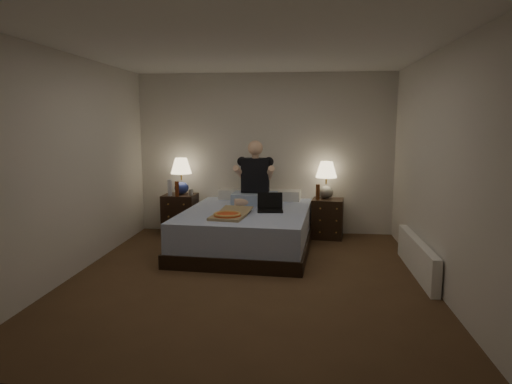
# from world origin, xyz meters

# --- Properties ---
(floor) EXTENTS (4.00, 4.50, 0.00)m
(floor) POSITION_xyz_m (0.00, 0.00, 0.00)
(floor) COLOR brown
(floor) RESTS_ON ground
(ceiling) EXTENTS (4.00, 4.50, 0.00)m
(ceiling) POSITION_xyz_m (0.00, 0.00, 2.50)
(ceiling) COLOR white
(ceiling) RESTS_ON ground
(wall_back) EXTENTS (4.00, 0.00, 2.50)m
(wall_back) POSITION_xyz_m (0.00, 2.25, 1.25)
(wall_back) COLOR beige
(wall_back) RESTS_ON ground
(wall_front) EXTENTS (4.00, 0.00, 2.50)m
(wall_front) POSITION_xyz_m (0.00, -2.25, 1.25)
(wall_front) COLOR beige
(wall_front) RESTS_ON ground
(wall_left) EXTENTS (0.00, 4.50, 2.50)m
(wall_left) POSITION_xyz_m (-2.00, 0.00, 1.25)
(wall_left) COLOR beige
(wall_left) RESTS_ON ground
(wall_right) EXTENTS (0.00, 4.50, 2.50)m
(wall_right) POSITION_xyz_m (2.00, 0.00, 1.25)
(wall_right) COLOR beige
(wall_right) RESTS_ON ground
(bed) EXTENTS (1.81, 2.32, 0.55)m
(bed) POSITION_xyz_m (-0.16, 1.26, 0.28)
(bed) COLOR #5C79B9
(bed) RESTS_ON floor
(nightstand_left) EXTENTS (0.50, 0.45, 0.64)m
(nightstand_left) POSITION_xyz_m (-1.29, 1.91, 0.32)
(nightstand_left) COLOR black
(nightstand_left) RESTS_ON floor
(nightstand_right) EXTENTS (0.51, 0.47, 0.60)m
(nightstand_right) POSITION_xyz_m (0.98, 1.96, 0.30)
(nightstand_right) COLOR black
(nightstand_right) RESTS_ON floor
(lamp_left) EXTENTS (0.37, 0.37, 0.56)m
(lamp_left) POSITION_xyz_m (-1.28, 1.98, 0.92)
(lamp_left) COLOR navy
(lamp_left) RESTS_ON nightstand_left
(lamp_right) EXTENTS (0.35, 0.35, 0.56)m
(lamp_right) POSITION_xyz_m (0.96, 2.04, 0.88)
(lamp_right) COLOR gray
(lamp_right) RESTS_ON nightstand_right
(water_bottle) EXTENTS (0.07, 0.07, 0.25)m
(water_bottle) POSITION_xyz_m (-1.40, 1.77, 0.76)
(water_bottle) COLOR silver
(water_bottle) RESTS_ON nightstand_left
(soda_can) EXTENTS (0.07, 0.07, 0.10)m
(soda_can) POSITION_xyz_m (-1.10, 1.83, 0.69)
(soda_can) COLOR #A9A9A4
(soda_can) RESTS_ON nightstand_left
(beer_bottle_left) EXTENTS (0.06, 0.06, 0.23)m
(beer_bottle_left) POSITION_xyz_m (-1.28, 1.71, 0.75)
(beer_bottle_left) COLOR #63280E
(beer_bottle_left) RESTS_ON nightstand_left
(beer_bottle_right) EXTENTS (0.06, 0.06, 0.23)m
(beer_bottle_right) POSITION_xyz_m (0.83, 1.91, 0.71)
(beer_bottle_right) COLOR #4E240B
(beer_bottle_right) RESTS_ON nightstand_right
(person) EXTENTS (0.67, 0.53, 0.93)m
(person) POSITION_xyz_m (-0.10, 1.71, 1.02)
(person) COLOR black
(person) RESTS_ON bed
(laptop) EXTENTS (0.37, 0.31, 0.24)m
(laptop) POSITION_xyz_m (0.17, 1.13, 0.67)
(laptop) COLOR black
(laptop) RESTS_ON bed
(pizza_box) EXTENTS (0.50, 0.81, 0.08)m
(pizza_box) POSITION_xyz_m (-0.33, 0.62, 0.59)
(pizza_box) COLOR tan
(pizza_box) RESTS_ON bed
(radiator) EXTENTS (0.10, 1.60, 0.40)m
(radiator) POSITION_xyz_m (1.93, 0.37, 0.20)
(radiator) COLOR white
(radiator) RESTS_ON floor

